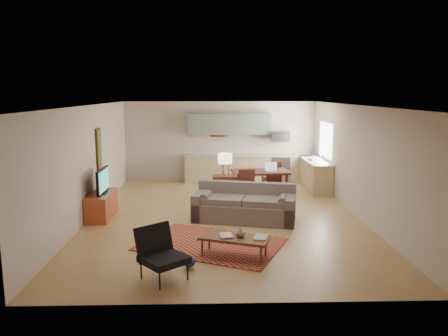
{
  "coord_description": "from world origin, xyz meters",
  "views": [
    {
      "loc": [
        -0.31,
        -10.36,
        3.01
      ],
      "look_at": [
        0.0,
        0.3,
        1.15
      ],
      "focal_mm": 35.0,
      "sensor_mm": 36.0,
      "label": 1
    }
  ],
  "objects_px": {
    "sofa": "(244,203)",
    "console_table": "(225,190)",
    "coffee_table": "(234,247)",
    "armchair": "(164,254)",
    "tv_credenza": "(102,205)",
    "dining_table": "(260,184)"
  },
  "relations": [
    {
      "from": "tv_credenza",
      "to": "dining_table",
      "type": "height_order",
      "value": "dining_table"
    },
    {
      "from": "armchair",
      "to": "tv_credenza",
      "type": "relative_size",
      "value": 0.66
    },
    {
      "from": "sofa",
      "to": "coffee_table",
      "type": "relative_size",
      "value": 1.94
    },
    {
      "from": "tv_credenza",
      "to": "dining_table",
      "type": "distance_m",
      "value": 4.45
    },
    {
      "from": "coffee_table",
      "to": "console_table",
      "type": "relative_size",
      "value": 1.63
    },
    {
      "from": "coffee_table",
      "to": "console_table",
      "type": "xyz_separation_m",
      "value": [
        -0.05,
        3.93,
        0.2
      ]
    },
    {
      "from": "tv_credenza",
      "to": "coffee_table",
      "type": "bearing_deg",
      "value": -41.02
    },
    {
      "from": "coffee_table",
      "to": "sofa",
      "type": "bearing_deg",
      "value": 101.57
    },
    {
      "from": "sofa",
      "to": "console_table",
      "type": "xyz_separation_m",
      "value": [
        -0.41,
        1.62,
        -0.04
      ]
    },
    {
      "from": "armchair",
      "to": "console_table",
      "type": "height_order",
      "value": "armchair"
    },
    {
      "from": "armchair",
      "to": "console_table",
      "type": "relative_size",
      "value": 1.1
    },
    {
      "from": "armchair",
      "to": "tv_credenza",
      "type": "height_order",
      "value": "armchair"
    },
    {
      "from": "tv_credenza",
      "to": "console_table",
      "type": "bearing_deg",
      "value": 22.41
    },
    {
      "from": "tv_credenza",
      "to": "console_table",
      "type": "distance_m",
      "value": 3.28
    },
    {
      "from": "console_table",
      "to": "sofa",
      "type": "bearing_deg",
      "value": -74.67
    },
    {
      "from": "sofa",
      "to": "dining_table",
      "type": "height_order",
      "value": "sofa"
    },
    {
      "from": "armchair",
      "to": "console_table",
      "type": "xyz_separation_m",
      "value": [
        1.14,
        4.88,
        -0.04
      ]
    },
    {
      "from": "armchair",
      "to": "sofa",
      "type": "bearing_deg",
      "value": 24.25
    },
    {
      "from": "armchair",
      "to": "tv_credenza",
      "type": "bearing_deg",
      "value": 77.15
    },
    {
      "from": "sofa",
      "to": "console_table",
      "type": "relative_size",
      "value": 3.16
    },
    {
      "from": "tv_credenza",
      "to": "console_table",
      "type": "relative_size",
      "value": 1.67
    },
    {
      "from": "sofa",
      "to": "console_table",
      "type": "bearing_deg",
      "value": 117.33
    }
  ]
}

